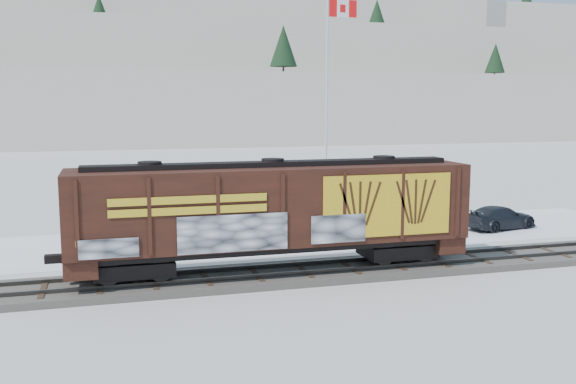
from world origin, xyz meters
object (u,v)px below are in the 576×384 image
object	(u,v)px
car_silver	(201,229)
car_dark	(500,217)
hopper_railcar	(273,209)
flagpole	(328,136)
car_white	(229,229)

from	to	relation	value
car_silver	car_dark	world-z (taller)	car_silver
car_silver	hopper_railcar	bearing A→B (deg)	-151.09
car_silver	car_dark	size ratio (longest dim) A/B	1.00
flagpole	car_silver	xyz separation A→B (m)	(-8.51, -5.22, -4.27)
flagpole	car_silver	distance (m)	10.86
hopper_railcar	car_dark	world-z (taller)	hopper_railcar
flagpole	car_white	size ratio (longest dim) A/B	2.58
flagpole	car_dark	world-z (taller)	flagpole
flagpole	car_silver	size ratio (longest dim) A/B	2.99
car_silver	car_white	bearing A→B (deg)	-111.92
flagpole	car_dark	xyz separation A→B (m)	(8.23, -5.85, -4.38)
car_white	car_dark	world-z (taller)	car_white
car_white	car_silver	bearing A→B (deg)	59.36
flagpole	car_dark	distance (m)	11.01
car_white	car_dark	xyz separation A→B (m)	(15.51, 0.25, -0.20)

